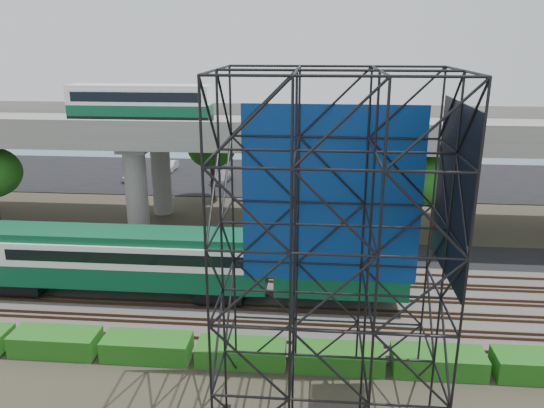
# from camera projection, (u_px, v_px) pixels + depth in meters

# --- Properties ---
(ground) EXTENTS (140.00, 140.00, 0.00)m
(ground) POSITION_uv_depth(u_px,v_px,m) (235.00, 319.00, 31.81)
(ground) COLOR #474233
(ground) RESTS_ON ground
(ballast_bed) EXTENTS (90.00, 12.00, 0.20)m
(ballast_bed) POSITION_uv_depth(u_px,v_px,m) (240.00, 302.00, 33.68)
(ballast_bed) COLOR slate
(ballast_bed) RESTS_ON ground
(service_road) EXTENTS (90.00, 5.00, 0.08)m
(service_road) POSITION_uv_depth(u_px,v_px,m) (256.00, 251.00, 41.78)
(service_road) COLOR black
(service_road) RESTS_ON ground
(parking_lot) EXTENTS (90.00, 18.00, 0.08)m
(parking_lot) POSITION_uv_depth(u_px,v_px,m) (278.00, 177.00, 64.11)
(parking_lot) COLOR black
(parking_lot) RESTS_ON ground
(harbor_water) EXTENTS (140.00, 40.00, 0.03)m
(harbor_water) POSITION_uv_depth(u_px,v_px,m) (289.00, 143.00, 85.03)
(harbor_water) COLOR #466273
(harbor_water) RESTS_ON ground
(rail_tracks) EXTENTS (90.00, 9.52, 0.16)m
(rail_tracks) POSITION_uv_depth(u_px,v_px,m) (240.00, 299.00, 33.63)
(rail_tracks) COLOR #472D1E
(rail_tracks) RESTS_ON ballast_bed
(commuter_train) EXTENTS (29.30, 3.06, 4.30)m
(commuter_train) POSITION_uv_depth(u_px,v_px,m) (151.00, 258.00, 33.32)
(commuter_train) COLOR black
(commuter_train) RESTS_ON rail_tracks
(overpass) EXTENTS (80.00, 12.00, 12.40)m
(overpass) POSITION_uv_depth(u_px,v_px,m) (253.00, 136.00, 44.62)
(overpass) COLOR #9E9B93
(overpass) RESTS_ON ground
(scaffold_tower) EXTENTS (9.36, 6.36, 15.00)m
(scaffold_tower) POSITION_uv_depth(u_px,v_px,m) (332.00, 261.00, 21.54)
(scaffold_tower) COLOR black
(scaffold_tower) RESTS_ON ground
(hedge_strip) EXTENTS (34.60, 1.80, 1.20)m
(hedge_strip) POSITION_uv_depth(u_px,v_px,m) (241.00, 352.00, 27.47)
(hedge_strip) COLOR #145915
(hedge_strip) RESTS_ON ground
(trees) EXTENTS (40.94, 16.94, 7.69)m
(trees) POSITION_uv_depth(u_px,v_px,m) (209.00, 165.00, 45.90)
(trees) COLOR #382314
(trees) RESTS_ON ground
(suv) EXTENTS (4.95, 3.48, 1.25)m
(suv) POSITION_uv_depth(u_px,v_px,m) (200.00, 244.00, 41.40)
(suv) COLOR black
(suv) RESTS_ON service_road
(parked_cars) EXTENTS (36.80, 9.74, 1.32)m
(parked_cars) POSITION_uv_depth(u_px,v_px,m) (280.00, 172.00, 63.65)
(parked_cars) COLOR silver
(parked_cars) RESTS_ON parking_lot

